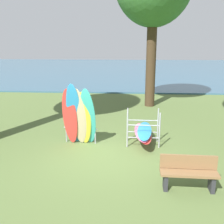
# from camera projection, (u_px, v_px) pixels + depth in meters

# --- Properties ---
(ground_plane) EXTENTS (80.00, 80.00, 0.00)m
(ground_plane) POSITION_uv_depth(u_px,v_px,m) (109.00, 156.00, 8.61)
(ground_plane) COLOR #566B38
(lake_water) EXTENTS (80.00, 36.00, 0.10)m
(lake_water) POSITION_uv_depth(u_px,v_px,m) (126.00, 69.00, 36.38)
(lake_water) COLOR #38607A
(lake_water) RESTS_ON ground
(leaning_board_pile) EXTENTS (1.24, 0.70, 2.25)m
(leaning_board_pile) POSITION_uv_depth(u_px,v_px,m) (79.00, 117.00, 9.31)
(leaning_board_pile) COLOR red
(leaning_board_pile) RESTS_ON ground
(board_storage_rack) EXTENTS (1.15, 2.13, 1.25)m
(board_storage_rack) POSITION_uv_depth(u_px,v_px,m) (143.00, 132.00, 9.52)
(board_storage_rack) COLOR #9EA0A5
(board_storage_rack) RESTS_ON ground
(park_bench) EXTENTS (1.41, 0.45, 0.85)m
(park_bench) POSITION_uv_depth(u_px,v_px,m) (189.00, 172.00, 6.60)
(park_bench) COLOR #2D2D33
(park_bench) RESTS_ON ground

